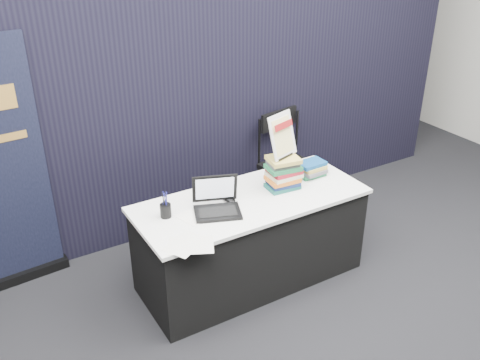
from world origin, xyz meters
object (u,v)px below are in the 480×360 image
at_px(book_stack_short, 312,169).
at_px(stacking_chair, 288,161).
at_px(info_sign, 282,136).
at_px(laptop, 214,204).
at_px(display_table, 251,239).
at_px(book_stack_tall, 283,173).

relative_size(book_stack_short, stacking_chair, 0.21).
bearing_deg(book_stack_short, info_sign, -176.20).
bearing_deg(info_sign, laptop, 169.75).
bearing_deg(display_table, stacking_chair, 39.40).
height_order(display_table, book_stack_tall, book_stack_tall).
distance_m(display_table, laptop, 0.55).
distance_m(laptop, info_sign, 0.74).
xyz_separation_m(info_sign, stacking_chair, (0.56, 0.66, -0.61)).
height_order(laptop, info_sign, info_sign).
distance_m(book_stack_tall, stacking_chair, 0.94).
bearing_deg(info_sign, book_stack_short, -13.37).
relative_size(display_table, laptop, 4.56).
distance_m(laptop, book_stack_tall, 0.65).
bearing_deg(display_table, laptop, -175.55).
height_order(display_table, info_sign, info_sign).
bearing_deg(book_stack_tall, info_sign, 90.00).
height_order(book_stack_short, stacking_chair, stacking_chair).
distance_m(laptop, stacking_chair, 1.43).
xyz_separation_m(display_table, stacking_chair, (0.87, 0.71, 0.19)).
bearing_deg(laptop, display_table, 25.47).
relative_size(info_sign, stacking_chair, 0.35).
height_order(book_stack_tall, info_sign, info_sign).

